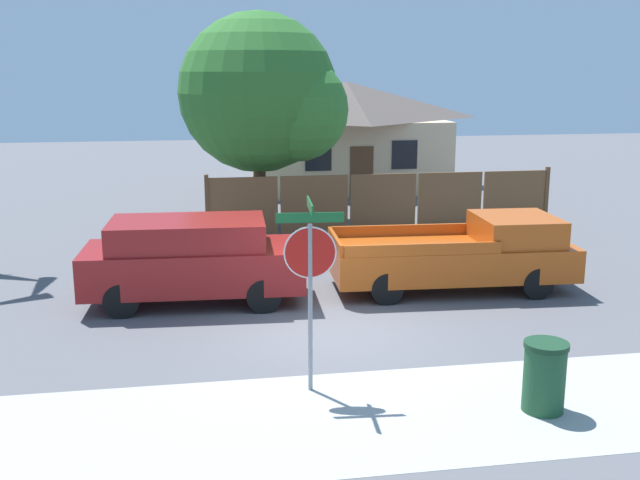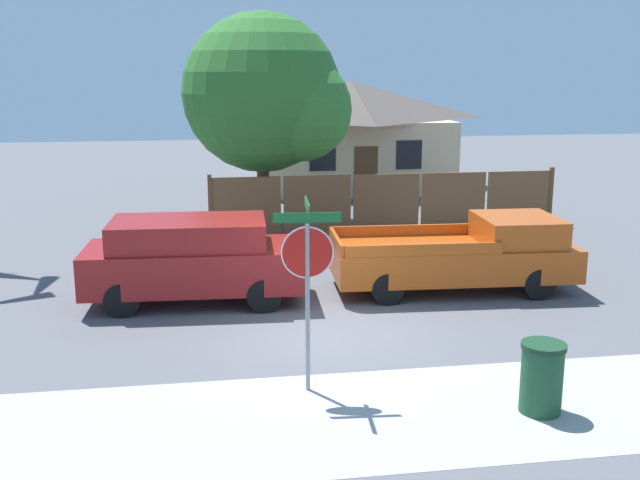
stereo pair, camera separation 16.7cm
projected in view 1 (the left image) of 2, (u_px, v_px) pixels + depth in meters
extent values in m
plane|color=#56565B|center=(330.00, 332.00, 14.24)|extent=(80.00, 80.00, 0.00)
cube|color=#A3A39E|center=(375.00, 416.00, 10.78)|extent=(36.00, 3.20, 0.01)
cube|color=brown|center=(243.00, 206.00, 22.32)|extent=(2.06, 0.06, 1.75)
cube|color=brown|center=(314.00, 204.00, 22.67)|extent=(2.06, 0.06, 1.75)
cube|color=brown|center=(383.00, 202.00, 23.02)|extent=(2.06, 0.06, 1.75)
cube|color=brown|center=(450.00, 200.00, 23.37)|extent=(2.06, 0.06, 1.75)
cube|color=brown|center=(514.00, 198.00, 23.72)|extent=(2.06, 0.06, 1.75)
cube|color=brown|center=(207.00, 206.00, 22.14)|extent=(0.12, 0.12, 1.85)
cube|color=brown|center=(546.00, 196.00, 23.89)|extent=(0.12, 0.12, 1.85)
cube|color=beige|center=(346.00, 153.00, 31.35)|extent=(7.46, 5.99, 2.86)
pyramid|color=#514742|center=(346.00, 100.00, 30.86)|extent=(8.05, 6.47, 1.51)
cube|color=black|center=(318.00, 156.00, 28.13)|extent=(1.00, 0.04, 1.10)
cube|color=black|center=(405.00, 155.00, 28.68)|extent=(1.00, 0.04, 1.10)
cube|color=brown|center=(362.00, 173.00, 28.55)|extent=(0.90, 0.04, 2.00)
cylinder|color=brown|center=(260.00, 187.00, 24.15)|extent=(0.40, 0.40, 2.28)
sphere|color=#2D6B28|center=(258.00, 93.00, 23.47)|extent=(4.99, 4.99, 4.99)
sphere|color=#31732C|center=(296.00, 109.00, 23.17)|extent=(3.25, 3.25, 3.25)
cube|color=maroon|center=(194.00, 267.00, 15.87)|extent=(4.68, 2.18, 0.88)
cube|color=maroon|center=(188.00, 233.00, 15.69)|extent=(3.30, 1.96, 0.58)
cube|color=black|center=(260.00, 231.00, 15.87)|extent=(0.14, 1.72, 0.48)
cylinder|color=black|center=(260.00, 273.00, 16.97)|extent=(0.72, 0.22, 0.72)
cylinder|color=black|center=(264.00, 296.00, 15.29)|extent=(0.72, 0.22, 0.72)
cylinder|color=black|center=(132.00, 277.00, 16.64)|extent=(0.72, 0.22, 0.72)
cylinder|color=black|center=(121.00, 301.00, 14.96)|extent=(0.72, 0.22, 0.72)
cube|color=#B74C14|center=(451.00, 259.00, 16.82)|extent=(5.45, 2.31, 0.73)
cube|color=#B74C14|center=(516.00, 229.00, 16.84)|extent=(1.80, 1.97, 0.60)
cube|color=#B74C14|center=(403.00, 230.00, 17.55)|extent=(3.37, 0.25, 0.25)
cube|color=#B74C14|center=(423.00, 250.00, 15.66)|extent=(3.37, 0.25, 0.25)
cube|color=#B74C14|center=(335.00, 241.00, 16.40)|extent=(0.18, 1.95, 0.25)
cylinder|color=black|center=(507.00, 262.00, 17.97)|extent=(0.70, 0.22, 0.70)
cylinder|color=black|center=(537.00, 283.00, 16.20)|extent=(0.70, 0.22, 0.70)
cylinder|color=black|center=(371.00, 266.00, 17.59)|extent=(0.70, 0.22, 0.70)
cylinder|color=black|center=(387.00, 288.00, 15.82)|extent=(0.70, 0.22, 0.70)
cylinder|color=gray|center=(310.00, 309.00, 11.37)|extent=(0.07, 0.07, 2.64)
cylinder|color=red|center=(310.00, 253.00, 11.17)|extent=(0.75, 0.08, 0.75)
cylinder|color=white|center=(310.00, 253.00, 11.17)|extent=(0.80, 0.07, 0.80)
cube|color=#19602D|center=(310.00, 218.00, 11.05)|extent=(1.02, 0.10, 0.15)
cube|color=#19602D|center=(310.00, 206.00, 11.01)|extent=(0.09, 0.92, 0.15)
cylinder|color=#1E4C2D|center=(544.00, 379.00, 10.85)|extent=(0.60, 0.60, 0.97)
cylinder|color=#163922|center=(547.00, 345.00, 10.73)|extent=(0.65, 0.65, 0.08)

